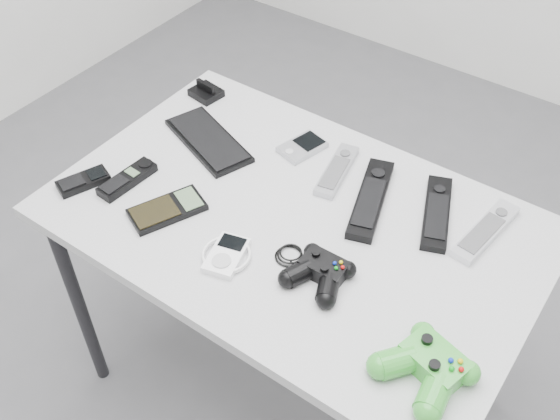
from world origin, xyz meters
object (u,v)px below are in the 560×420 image
Objects in this scene: calculator at (167,209)px; controller_green at (428,366)px; remote_silver_a at (337,170)px; mobile_phone at (83,181)px; desk at (294,236)px; remote_black_b at (437,212)px; pda at (302,147)px; cordless_handset at (127,179)px; remote_silver_b at (486,231)px; mp3_player at (226,255)px; controller_black at (320,271)px; pda_keyboard at (208,140)px; remote_black_a at (371,198)px.

controller_green is (0.64, -0.04, 0.02)m from calculator.
remote_silver_a is 0.58m from mobile_phone.
remote_black_b is at bearing 36.09° from desk.
pda is at bearing 94.93° from calculator.
cordless_handset reaches higher than mobile_phone.
remote_silver_b is 1.29× the size of calculator.
mp3_player is at bearing -104.81° from desk.
controller_black reaches higher than remote_black_b.
desk is 0.33m from pda_keyboard.
mp3_player is at bearing -4.26° from cordless_handset.
desk is 9.57× the size of pda.
remote_silver_a is at bearing 153.81° from controller_green.
mobile_phone is 0.40m from mp3_player.
pda_keyboard is 1.01× the size of remote_black_a.
controller_green reaches higher than mobile_phone.
remote_silver_b is (0.11, 0.01, -0.00)m from remote_black_b.
remote_black_a is 2.19× the size of mobile_phone.
mobile_phone is 1.06× the size of mp3_player.
controller_green is at bearing -75.36° from remote_silver_b.
controller_green reaches higher than pda_keyboard.
pda_keyboard is 1.74× the size of cordless_handset.
remote_black_b is 0.58m from calculator.
pda is at bearing 85.29° from mp3_player.
controller_green is (0.27, -0.07, 0.01)m from controller_black.
remote_black_a is 1.50× the size of controller_green.
remote_black_a is (0.23, -0.06, 0.00)m from pda.
remote_black_a is (0.43, 0.05, 0.00)m from pda_keyboard.
remote_black_a reaches higher than desk.
cordless_handset is (-0.73, -0.32, 0.00)m from remote_silver_b.
controller_black reaches higher than calculator.
desk is 9.67× the size of mp3_player.
remote_silver_b is 0.54m from mp3_player.
desk is 0.19m from remote_black_a.
remote_silver_a is 0.12m from remote_black_a.
remote_silver_a is 0.83× the size of remote_black_b.
pda_keyboard is at bearing -176.43° from remote_silver_a.
remote_black_b is (0.25, 0.18, 0.07)m from desk.
remote_black_a reaches higher than mp3_player.
remote_silver_b reaches higher than desk.
mp3_player is (0.33, -0.05, -0.00)m from cordless_handset.
remote_silver_a is 0.54m from controller_green.
remote_silver_a is at bearing 35.36° from pda_keyboard.
mobile_phone is (-0.45, -0.19, 0.07)m from desk.
remote_black_a reaches higher than pda.
pda is at bearing 70.86° from mobile_phone.
controller_green is (0.72, -0.27, 0.02)m from pda_keyboard.
pda_keyboard is 0.49m from controller_black.
pda is 0.47m from remote_silver_b.
remote_silver_a is 0.73× the size of remote_black_a.
controller_green is (0.16, -0.37, 0.02)m from remote_black_b.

